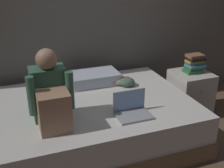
{
  "coord_description": "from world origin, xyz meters",
  "views": [
    {
      "loc": [
        -0.95,
        -2.24,
        1.79
      ],
      "look_at": [
        -0.08,
        0.1,
        0.72
      ],
      "focal_mm": 46.25,
      "sensor_mm": 36.0,
      "label": 1
    }
  ],
  "objects_px": {
    "nightstand": "(190,93)",
    "person_sitting": "(51,96)",
    "book_stack": "(195,64)",
    "clothes_pile": "(122,81)",
    "bed": "(95,121)",
    "laptop": "(132,109)",
    "pillow": "(94,78)"
  },
  "relations": [
    {
      "from": "nightstand",
      "to": "laptop",
      "type": "bearing_deg",
      "value": -151.6
    },
    {
      "from": "laptop",
      "to": "pillow",
      "type": "xyz_separation_m",
      "value": [
        -0.1,
        0.85,
        0.01
      ]
    },
    {
      "from": "bed",
      "to": "clothes_pile",
      "type": "height_order",
      "value": "clothes_pile"
    },
    {
      "from": "pillow",
      "to": "book_stack",
      "type": "height_order",
      "value": "book_stack"
    },
    {
      "from": "bed",
      "to": "laptop",
      "type": "bearing_deg",
      "value": -58.39
    },
    {
      "from": "pillow",
      "to": "clothes_pile",
      "type": "height_order",
      "value": "pillow"
    },
    {
      "from": "nightstand",
      "to": "book_stack",
      "type": "relative_size",
      "value": 2.26
    },
    {
      "from": "bed",
      "to": "laptop",
      "type": "xyz_separation_m",
      "value": [
        0.24,
        -0.4,
        0.29
      ]
    },
    {
      "from": "person_sitting",
      "to": "laptop",
      "type": "relative_size",
      "value": 2.05
    },
    {
      "from": "pillow",
      "to": "person_sitting",
      "type": "bearing_deg",
      "value": -130.29
    },
    {
      "from": "bed",
      "to": "person_sitting",
      "type": "relative_size",
      "value": 3.05
    },
    {
      "from": "nightstand",
      "to": "clothes_pile",
      "type": "bearing_deg",
      "value": 173.17
    },
    {
      "from": "book_stack",
      "to": "bed",
      "type": "bearing_deg",
      "value": -171.89
    },
    {
      "from": "bed",
      "to": "book_stack",
      "type": "distance_m",
      "value": 1.4
    },
    {
      "from": "book_stack",
      "to": "clothes_pile",
      "type": "relative_size",
      "value": 0.81
    },
    {
      "from": "bed",
      "to": "clothes_pile",
      "type": "distance_m",
      "value": 0.58
    },
    {
      "from": "bed",
      "to": "book_stack",
      "type": "relative_size",
      "value": 8.35
    },
    {
      "from": "person_sitting",
      "to": "book_stack",
      "type": "distance_m",
      "value": 1.85
    },
    {
      "from": "pillow",
      "to": "bed",
      "type": "bearing_deg",
      "value": -107.38
    },
    {
      "from": "nightstand",
      "to": "person_sitting",
      "type": "relative_size",
      "value": 0.83
    },
    {
      "from": "person_sitting",
      "to": "laptop",
      "type": "xyz_separation_m",
      "value": [
        0.71,
        -0.13,
        -0.2
      ]
    },
    {
      "from": "bed",
      "to": "laptop",
      "type": "height_order",
      "value": "laptop"
    },
    {
      "from": "bed",
      "to": "person_sitting",
      "type": "bearing_deg",
      "value": -150.36
    },
    {
      "from": "clothes_pile",
      "to": "laptop",
      "type": "bearing_deg",
      "value": -105.04
    },
    {
      "from": "nightstand",
      "to": "person_sitting",
      "type": "bearing_deg",
      "value": -166.02
    },
    {
      "from": "nightstand",
      "to": "laptop",
      "type": "xyz_separation_m",
      "value": [
        -1.06,
        -0.57,
        0.25
      ]
    },
    {
      "from": "pillow",
      "to": "clothes_pile",
      "type": "distance_m",
      "value": 0.33
    },
    {
      "from": "person_sitting",
      "to": "pillow",
      "type": "bearing_deg",
      "value": 49.71
    },
    {
      "from": "clothes_pile",
      "to": "pillow",
      "type": "bearing_deg",
      "value": 149.09
    },
    {
      "from": "bed",
      "to": "nightstand",
      "type": "distance_m",
      "value": 1.31
    },
    {
      "from": "book_stack",
      "to": "clothes_pile",
      "type": "distance_m",
      "value": 0.92
    },
    {
      "from": "nightstand",
      "to": "book_stack",
      "type": "xyz_separation_m",
      "value": [
        0.03,
        0.01,
        0.38
      ]
    }
  ]
}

